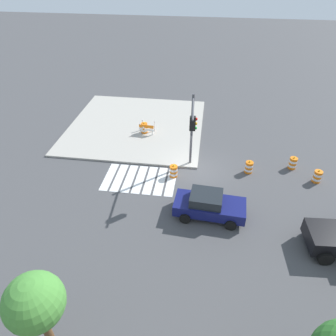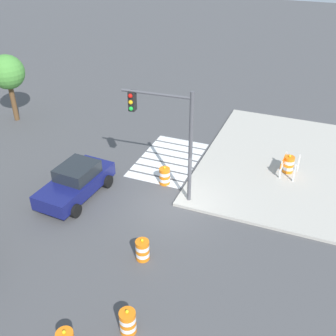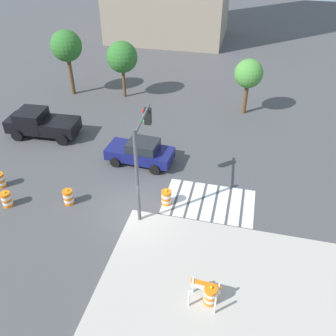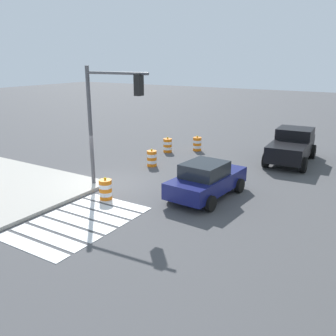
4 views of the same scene
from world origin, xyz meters
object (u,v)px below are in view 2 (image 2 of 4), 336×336
object	(u,v)px
traffic_barrel_on_sidewalk	(288,164)
traffic_light_pole	(166,126)
traffic_barrel_median_near	(142,250)
traffic_barrel_median_far	(165,176)
traffic_barrel_crosswalk_end	(128,322)
construction_barricade	(286,164)
sports_car	(76,182)
street_tree_streetside_mid	(7,73)

from	to	relation	value
traffic_barrel_on_sidewalk	traffic_light_pole	xyz separation A→B (m)	(-4.44, 5.21, 3.31)
traffic_barrel_median_near	traffic_barrel_median_far	xyz separation A→B (m)	(5.39, 1.25, 0.00)
traffic_barrel_crosswalk_end	traffic_light_pole	bearing A→B (deg)	12.50
traffic_barrel_crosswalk_end	traffic_barrel_on_sidewalk	xyz separation A→B (m)	(11.96, -3.54, 0.15)
traffic_light_pole	traffic_barrel_median_near	bearing A→B (deg)	-170.87
traffic_barrel_on_sidewalk	traffic_barrel_median_far	bearing A→B (deg)	119.73
traffic_barrel_on_sidewalk	traffic_light_pole	distance (m)	7.60
construction_barricade	traffic_light_pole	world-z (taller)	traffic_light_pole
traffic_barrel_median_far	traffic_barrel_on_sidewalk	xyz separation A→B (m)	(3.30, -5.77, 0.15)
sports_car	traffic_barrel_median_near	bearing A→B (deg)	-119.92
traffic_light_pole	street_tree_streetside_mid	xyz separation A→B (m)	(4.64, 12.88, -0.63)
construction_barricade	traffic_light_pole	bearing A→B (deg)	129.40
traffic_barrel_median_near	traffic_barrel_median_far	distance (m)	5.53
traffic_barrel_median_near	traffic_barrel_on_sidewalk	bearing A→B (deg)	-27.52
sports_car	traffic_barrel_median_far	xyz separation A→B (m)	(2.60, -3.60, -0.36)
traffic_barrel_median_far	traffic_light_pole	bearing A→B (deg)	-153.68
traffic_barrel_median_near	construction_barricade	world-z (taller)	construction_barricade
traffic_barrel_median_near	traffic_barrel_crosswalk_end	bearing A→B (deg)	-163.25
sports_car	construction_barricade	xyz separation A→B (m)	(5.65, -9.27, -0.09)
traffic_barrel_median_far	traffic_barrel_on_sidewalk	size ratio (longest dim) A/B	1.00
traffic_barrel_median_near	traffic_barrel_on_sidewalk	xyz separation A→B (m)	(8.69, -4.53, 0.15)
traffic_barrel_on_sidewalk	traffic_light_pole	bearing A→B (deg)	130.46
sports_car	traffic_barrel_median_far	bearing A→B (deg)	-54.15
sports_car	street_tree_streetside_mid	distance (m)	10.92
traffic_barrel_crosswalk_end	traffic_barrel_median_near	bearing A→B (deg)	16.75
traffic_barrel_median_near	traffic_light_pole	bearing A→B (deg)	9.13
construction_barricade	street_tree_streetside_mid	size ratio (longest dim) A/B	0.29
construction_barricade	street_tree_streetside_mid	xyz separation A→B (m)	(0.45, 17.98, 2.56)
traffic_barrel_crosswalk_end	street_tree_streetside_mid	size ratio (longest dim) A/B	0.23
street_tree_streetside_mid	traffic_barrel_on_sidewalk	bearing A→B (deg)	-90.62
sports_car	traffic_light_pole	distance (m)	5.39
traffic_barrel_median_far	construction_barricade	size ratio (longest dim) A/B	0.79
traffic_barrel_on_sidewalk	street_tree_streetside_mid	world-z (taller)	street_tree_streetside_mid
traffic_light_pole	construction_barricade	bearing A→B (deg)	-50.60
traffic_barrel_on_sidewalk	traffic_barrel_median_near	bearing A→B (deg)	152.48
sports_car	construction_barricade	size ratio (longest dim) A/B	3.40
traffic_barrel_median_near	construction_barricade	size ratio (longest dim) A/B	0.79
traffic_barrel_on_sidewalk	construction_barricade	distance (m)	0.30
traffic_barrel_crosswalk_end	traffic_light_pole	world-z (taller)	traffic_light_pole
traffic_barrel_median_near	street_tree_streetside_mid	size ratio (longest dim) A/B	0.23
sports_car	street_tree_streetside_mid	world-z (taller)	street_tree_streetside_mid
traffic_barrel_crosswalk_end	traffic_barrel_on_sidewalk	world-z (taller)	traffic_barrel_on_sidewalk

